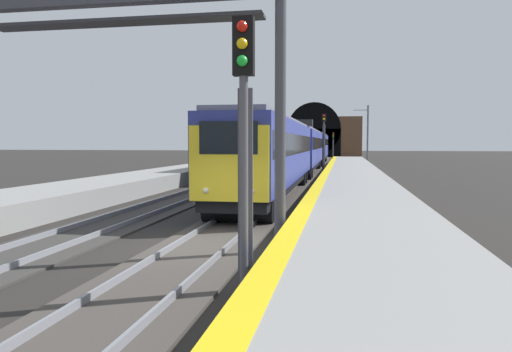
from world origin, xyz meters
TOP-DOWN VIEW (x-y plane):
  - ground_plane at (0.00, 0.00)m, footprint 320.00×320.00m
  - platform_right at (0.00, -4.26)m, footprint 112.00×3.96m
  - platform_right_edge_strip at (0.00, -2.53)m, footprint 112.00×0.50m
  - track_main_line at (0.00, 0.00)m, footprint 160.00×2.72m
  - track_adjacent_line at (0.00, 4.24)m, footprint 160.00×2.82m
  - train_main_approaching at (31.99, -0.00)m, footprint 59.65×2.85m
  - train_adjacent_platform at (45.75, 4.24)m, footprint 56.00×2.82m
  - railway_signal_near at (-3.87, -1.86)m, footprint 0.39×0.38m
  - railway_signal_mid at (32.15, -1.86)m, footprint 0.39×0.38m
  - railway_signal_far at (73.03, -1.86)m, footprint 0.39×0.38m
  - overhead_signal_gantry at (-0.47, 2.12)m, footprint 0.70×8.68m
  - tunnel_portal at (84.03, 2.12)m, footprint 2.31×18.72m
  - catenary_mast_near at (49.56, -6.61)m, footprint 0.22×1.90m

SIDE VIEW (x-z plane):
  - ground_plane at x=0.00m, z-range 0.00..0.00m
  - track_adjacent_line at x=0.00m, z-range -0.06..0.15m
  - track_main_line at x=0.00m, z-range -0.06..0.15m
  - platform_right at x=0.00m, z-range 0.00..0.90m
  - platform_right_edge_strip at x=0.00m, z-range 0.90..0.91m
  - train_adjacent_platform at x=45.75m, z-range -0.16..4.65m
  - train_main_approaching at x=31.99m, z-range -0.15..4.82m
  - railway_signal_far at x=73.03m, z-range 0.52..5.21m
  - railway_signal_near at x=-3.87m, z-range 0.54..5.64m
  - railway_signal_mid at x=32.15m, z-range 0.45..5.97m
  - catenary_mast_near at x=49.56m, z-range 0.10..7.65m
  - tunnel_portal at x=84.03m, z-range -1.38..9.46m
  - overhead_signal_gantry at x=-0.47m, z-range 1.76..8.57m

